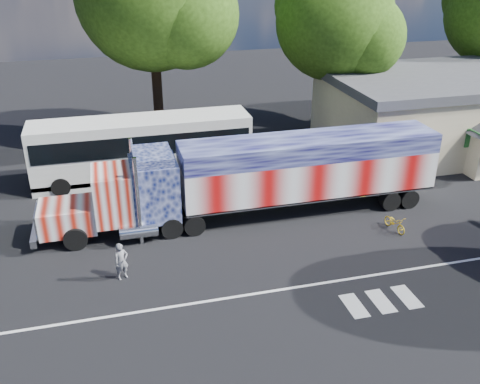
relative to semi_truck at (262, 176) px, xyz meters
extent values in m
plane|color=black|center=(-1.38, -3.76, -2.33)|extent=(100.00, 100.00, 0.00)
cube|color=silver|center=(-1.38, -6.76, -2.33)|extent=(30.00, 0.15, 0.01)
cube|color=silver|center=(1.42, -8.56, -2.33)|extent=(0.70, 1.60, 0.01)
cube|color=silver|center=(2.62, -8.56, -2.33)|extent=(0.70, 1.60, 0.01)
cube|color=silver|center=(3.82, -8.56, -2.33)|extent=(0.70, 1.60, 0.01)
cube|color=black|center=(-6.63, 0.00, -1.61)|extent=(9.26, 1.03, 0.31)
cube|color=#D8867D|center=(-9.93, 0.00, -1.10)|extent=(2.68, 2.26, 1.34)
cube|color=silver|center=(-11.32, 0.00, -1.10)|extent=(0.12, 1.96, 1.19)
cube|color=silver|center=(-11.52, 0.00, -1.76)|extent=(0.31, 2.57, 0.37)
cube|color=#D8867D|center=(-7.66, 0.00, -0.17)|extent=(1.85, 2.57, 2.57)
cube|color=black|center=(-8.54, 0.00, 0.29)|extent=(0.06, 2.16, 0.93)
cube|color=#474F82|center=(-5.60, 0.00, -0.07)|extent=(2.26, 2.57, 2.98)
cube|color=#474F82|center=(-5.60, 0.00, 1.63)|extent=(1.85, 2.47, 0.51)
cylinder|color=silver|center=(-6.53, 1.36, -0.07)|extent=(0.21, 0.21, 4.53)
cylinder|color=silver|center=(-6.53, -1.36, -0.07)|extent=(0.21, 0.21, 4.53)
cylinder|color=silver|center=(-6.63, 1.34, -1.66)|extent=(1.85, 0.68, 0.68)
cylinder|color=silver|center=(-6.63, -1.34, -1.66)|extent=(1.85, 0.68, 0.68)
cylinder|color=black|center=(-9.62, -1.13, -1.76)|extent=(1.13, 0.36, 1.13)
cylinder|color=black|center=(-9.62, 1.13, -1.76)|extent=(1.13, 0.36, 1.13)
cylinder|color=black|center=(-4.99, -1.08, -1.80)|extent=(1.07, 0.57, 1.07)
cylinder|color=black|center=(-4.99, 1.08, -1.80)|extent=(1.07, 0.57, 1.07)
cylinder|color=black|center=(-3.85, -1.08, -1.80)|extent=(1.07, 0.57, 1.07)
cylinder|color=black|center=(-3.85, 1.08, -1.80)|extent=(1.07, 0.57, 1.07)
cube|color=black|center=(2.63, 0.00, -1.35)|extent=(13.38, 1.13, 0.31)
cube|color=#DF8080|center=(2.63, 0.00, -0.17)|extent=(13.79, 2.68, 2.06)
cube|color=#484C89|center=(2.63, 0.00, 1.37)|extent=(13.79, 2.68, 1.03)
cube|color=silver|center=(2.63, 0.00, -1.20)|extent=(13.79, 2.68, 0.12)
cube|color=silver|center=(9.54, 0.00, 0.34)|extent=(0.04, 2.57, 2.98)
cylinder|color=black|center=(7.05, -1.08, -1.80)|extent=(1.07, 0.57, 1.07)
cylinder|color=black|center=(7.05, 1.08, -1.80)|extent=(1.07, 0.57, 1.07)
cylinder|color=black|center=(8.18, -1.08, -1.80)|extent=(1.07, 0.57, 1.07)
cylinder|color=black|center=(8.18, 1.08, -1.80)|extent=(1.07, 0.57, 1.07)
cube|color=silver|center=(-5.62, 6.65, -0.41)|extent=(13.15, 2.85, 3.83)
cube|color=black|center=(-5.62, 6.65, 0.30)|extent=(12.71, 2.91, 1.21)
cube|color=black|center=(-5.62, 6.65, -1.84)|extent=(13.15, 2.85, 0.27)
cube|color=black|center=(-12.20, 6.65, -0.25)|extent=(0.07, 2.52, 1.53)
cylinder|color=black|center=(-10.55, 5.28, -1.78)|extent=(1.10, 0.33, 1.10)
cylinder|color=black|center=(-10.55, 8.02, -1.78)|extent=(1.10, 0.33, 1.10)
cylinder|color=black|center=(-2.34, 5.28, -1.78)|extent=(1.10, 0.33, 1.10)
cylinder|color=black|center=(-2.34, 8.02, -1.78)|extent=(1.10, 0.33, 1.10)
cylinder|color=black|center=(-1.35, 5.28, -1.78)|extent=(1.10, 0.33, 1.10)
cylinder|color=black|center=(-1.35, 8.02, -1.78)|extent=(1.10, 0.33, 1.10)
cube|color=beige|center=(18.62, 7.24, -0.03)|extent=(22.00, 10.00, 4.60)
cube|color=#1E5926|center=(10.62, 2.20, 0.07)|extent=(1.60, 0.08, 1.20)
cube|color=#1E5926|center=(14.62, 2.20, 0.07)|extent=(1.60, 0.08, 1.20)
imported|color=slate|center=(-7.60, -4.17, -1.47)|extent=(0.74, 0.62, 1.72)
imported|color=gold|center=(6.15, -3.28, -1.92)|extent=(0.80, 1.65, 0.83)
cylinder|color=black|center=(-3.84, 13.25, 1.76)|extent=(0.70, 0.70, 8.19)
sphere|color=#325714|center=(-1.82, 11.74, 6.73)|extent=(7.04, 7.04, 7.04)
cylinder|color=black|center=(8.82, 11.82, 0.99)|extent=(0.70, 0.70, 6.64)
sphere|color=#325714|center=(8.82, 11.82, 5.97)|extent=(8.40, 8.40, 8.40)
sphere|color=#325714|center=(10.50, 10.56, 5.02)|extent=(5.88, 5.88, 5.88)
sphere|color=#325714|center=(7.56, 13.08, 6.92)|extent=(5.46, 5.46, 5.46)
camera|label=1|loc=(-7.55, -24.52, 11.21)|focal=40.00mm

